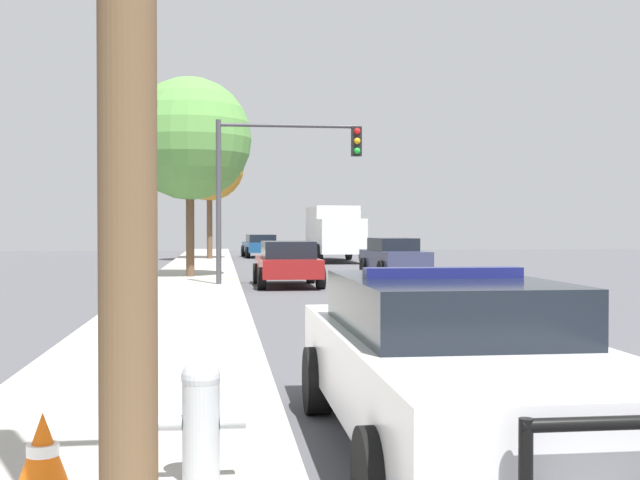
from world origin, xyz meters
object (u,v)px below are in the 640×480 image
(car_background_distant, at_px, (260,245))
(tree_sidewalk_mid, at_px, (190,139))
(traffic_light, at_px, (279,167))
(car_background_oncoming, at_px, (394,257))
(tree_sidewalk_far, at_px, (209,166))
(traffic_cone, at_px, (43,454))
(fire_hydrant, at_px, (201,416))
(police_car, at_px, (450,361))
(car_background_midblock, at_px, (288,263))
(box_truck, at_px, (334,231))

(car_background_distant, height_order, tree_sidewalk_mid, tree_sidewalk_mid)
(traffic_light, bearing_deg, tree_sidewalk_mid, 125.59)
(car_background_oncoming, height_order, tree_sidewalk_far, tree_sidewalk_far)
(car_background_oncoming, xyz_separation_m, traffic_cone, (-7.48, -23.54, -0.36))
(tree_sidewalk_mid, height_order, tree_sidewalk_far, tree_sidewalk_mid)
(fire_hydrant, relative_size, traffic_cone, 1.57)
(fire_hydrant, relative_size, car_background_distant, 0.18)
(traffic_light, bearing_deg, traffic_cone, -98.70)
(police_car, bearing_deg, tree_sidewalk_far, -86.07)
(traffic_light, relative_size, car_background_midblock, 1.23)
(traffic_light, xyz_separation_m, tree_sidewalk_mid, (-2.79, 3.91, 1.22))
(fire_hydrant, xyz_separation_m, traffic_cone, (-1.01, -0.15, -0.18))
(police_car, xyz_separation_m, tree_sidewalk_far, (-2.44, 37.23, 4.32))
(police_car, relative_size, traffic_light, 1.07)
(car_background_midblock, bearing_deg, police_car, -91.24)
(car_background_distant, height_order, traffic_cone, car_background_distant)
(fire_hydrant, height_order, car_background_midblock, car_background_midblock)
(fire_hydrant, relative_size, tree_sidewalk_far, 0.12)
(car_background_distant, xyz_separation_m, box_truck, (3.62, -5.82, 0.87))
(traffic_light, bearing_deg, tree_sidewalk_far, 96.87)
(police_car, height_order, traffic_light, traffic_light)
(police_car, bearing_deg, tree_sidewalk_mid, -82.23)
(car_background_distant, distance_m, box_truck, 6.91)
(traffic_light, distance_m, tree_sidewalk_mid, 4.95)
(car_background_midblock, height_order, car_background_oncoming, car_background_oncoming)
(car_background_midblock, distance_m, tree_sidewalk_mid, 6.20)
(car_background_oncoming, bearing_deg, box_truck, -92.89)
(traffic_light, relative_size, tree_sidewalk_mid, 0.72)
(traffic_light, height_order, car_background_midblock, traffic_light)
(traffic_light, bearing_deg, fire_hydrant, -95.74)
(police_car, bearing_deg, fire_hydrant, 23.90)
(car_background_midblock, height_order, traffic_cone, car_background_midblock)
(car_background_distant, relative_size, box_truck, 0.62)
(car_background_oncoming, bearing_deg, traffic_cone, 68.08)
(traffic_cone, bearing_deg, tree_sidewalk_mid, 89.75)
(box_truck, bearing_deg, police_car, 83.48)
(car_background_midblock, bearing_deg, car_background_oncoming, 43.20)
(fire_hydrant, relative_size, box_truck, 0.11)
(car_background_oncoming, relative_size, box_truck, 0.55)
(police_car, relative_size, car_background_oncoming, 1.29)
(car_background_distant, relative_size, tree_sidewalk_far, 0.67)
(fire_hydrant, distance_m, tree_sidewalk_far, 38.38)
(traffic_light, xyz_separation_m, traffic_cone, (-2.90, -18.92, -3.27))
(car_background_midblock, relative_size, car_background_oncoming, 0.98)
(car_background_midblock, distance_m, car_background_distant, 23.43)
(car_background_midblock, distance_m, traffic_cone, 19.71)
(tree_sidewalk_mid, bearing_deg, police_car, -82.42)
(box_truck, bearing_deg, car_background_oncoming, 91.45)
(traffic_light, bearing_deg, car_background_oncoming, 45.20)
(traffic_cone, bearing_deg, car_background_midblock, 80.62)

